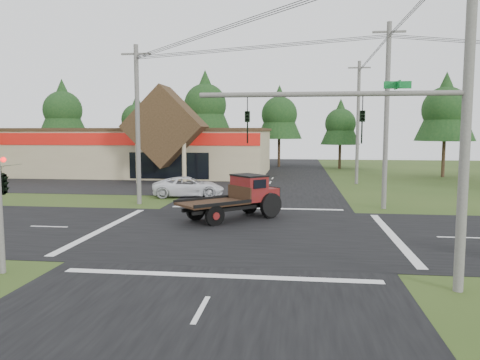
# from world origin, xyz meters

# --- Properties ---
(ground) EXTENTS (120.00, 120.00, 0.00)m
(ground) POSITION_xyz_m (0.00, 0.00, 0.00)
(ground) COLOR #2B4217
(ground) RESTS_ON ground
(road_ns) EXTENTS (12.00, 120.00, 0.02)m
(road_ns) POSITION_xyz_m (0.00, 0.00, 0.01)
(road_ns) COLOR black
(road_ns) RESTS_ON ground
(road_ew) EXTENTS (120.00, 12.00, 0.02)m
(road_ew) POSITION_xyz_m (0.00, 0.00, 0.01)
(road_ew) COLOR black
(road_ew) RESTS_ON ground
(parking_apron) EXTENTS (28.00, 14.00, 0.02)m
(parking_apron) POSITION_xyz_m (-14.00, 19.00, 0.01)
(parking_apron) COLOR black
(parking_apron) RESTS_ON ground
(cvs_building) EXTENTS (30.40, 18.20, 9.19)m
(cvs_building) POSITION_xyz_m (-15.70, 29.57, 2.78)
(cvs_building) COLOR tan
(cvs_building) RESTS_ON ground
(traffic_signal_mast) EXTENTS (8.12, 0.24, 7.00)m
(traffic_signal_mast) POSITION_xyz_m (5.82, -7.50, 4.43)
(traffic_signal_mast) COLOR #595651
(traffic_signal_mast) RESTS_ON ground
(traffic_signal_corner) EXTENTS (0.53, 2.48, 4.40)m
(traffic_signal_corner) POSITION_xyz_m (-7.50, -7.32, 3.52)
(traffic_signal_corner) COLOR #595651
(traffic_signal_corner) RESTS_ON ground
(utility_pole_nr) EXTENTS (2.00, 0.30, 11.00)m
(utility_pole_nr) POSITION_xyz_m (7.50, -7.50, 5.64)
(utility_pole_nr) COLOR #595651
(utility_pole_nr) RESTS_ON ground
(utility_pole_nw) EXTENTS (2.00, 0.30, 10.50)m
(utility_pole_nw) POSITION_xyz_m (-8.00, 8.00, 5.39)
(utility_pole_nw) COLOR #595651
(utility_pole_nw) RESTS_ON ground
(utility_pole_ne) EXTENTS (2.00, 0.30, 11.50)m
(utility_pole_ne) POSITION_xyz_m (8.00, 8.00, 5.89)
(utility_pole_ne) COLOR #595651
(utility_pole_ne) RESTS_ON ground
(utility_pole_n) EXTENTS (2.00, 0.30, 11.20)m
(utility_pole_n) POSITION_xyz_m (8.00, 22.00, 5.74)
(utility_pole_n) COLOR #595651
(utility_pole_n) RESTS_ON ground
(tree_row_a) EXTENTS (6.72, 6.72, 12.12)m
(tree_row_a) POSITION_xyz_m (-30.00, 40.00, 8.05)
(tree_row_a) COLOR #332316
(tree_row_a) RESTS_ON ground
(tree_row_b) EXTENTS (5.60, 5.60, 10.10)m
(tree_row_b) POSITION_xyz_m (-20.00, 42.00, 6.70)
(tree_row_b) COLOR #332316
(tree_row_b) RESTS_ON ground
(tree_row_c) EXTENTS (7.28, 7.28, 13.13)m
(tree_row_c) POSITION_xyz_m (-10.00, 41.00, 8.72)
(tree_row_c) COLOR #332316
(tree_row_c) RESTS_ON ground
(tree_row_d) EXTENTS (6.16, 6.16, 11.11)m
(tree_row_d) POSITION_xyz_m (0.00, 42.00, 7.38)
(tree_row_d) COLOR #332316
(tree_row_d) RESTS_ON ground
(tree_row_e) EXTENTS (5.04, 5.04, 9.09)m
(tree_row_e) POSITION_xyz_m (8.00, 40.00, 6.03)
(tree_row_e) COLOR #332316
(tree_row_e) RESTS_ON ground
(tree_side_ne) EXTENTS (6.16, 6.16, 11.11)m
(tree_side_ne) POSITION_xyz_m (18.00, 30.00, 7.38)
(tree_side_ne) COLOR #332316
(tree_side_ne) RESTS_ON ground
(antique_flatbed_truck) EXTENTS (5.91, 5.68, 2.48)m
(antique_flatbed_truck) POSITION_xyz_m (-1.02, 3.18, 1.24)
(antique_flatbed_truck) COLOR #56130C
(antique_flatbed_truck) RESTS_ON ground
(white_pickup) EXTENTS (5.72, 3.54, 1.48)m
(white_pickup) POSITION_xyz_m (-5.55, 11.94, 0.74)
(white_pickup) COLOR white
(white_pickup) RESTS_ON ground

